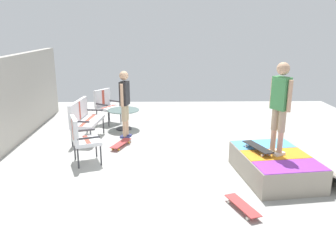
% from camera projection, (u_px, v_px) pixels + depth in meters
% --- Properties ---
extents(ground_plane, '(12.00, 12.00, 0.10)m').
position_uv_depth(ground_plane, '(176.00, 160.00, 7.75)').
color(ground_plane, '#A8A8A3').
extents(skate_ramp, '(1.99, 2.09, 0.48)m').
position_uv_depth(skate_ramp, '(276.00, 166.00, 6.67)').
color(skate_ramp, gray).
rests_on(skate_ramp, ground_plane).
extents(patio_bench, '(1.30, 0.67, 1.02)m').
position_uv_depth(patio_bench, '(83.00, 116.00, 8.84)').
color(patio_bench, '#38383D').
rests_on(patio_bench, ground_plane).
extents(patio_chair_near_house, '(0.82, 0.80, 1.02)m').
position_uv_depth(patio_chair_near_house, '(106.00, 103.00, 10.37)').
color(patio_chair_near_house, '#38383D').
rests_on(patio_chair_near_house, ground_plane).
extents(patio_chair_by_wall, '(0.77, 0.73, 1.02)m').
position_uv_depth(patio_chair_by_wall, '(81.00, 136.00, 7.26)').
color(patio_chair_by_wall, '#38383D').
rests_on(patio_chair_by_wall, ground_plane).
extents(patio_table, '(0.90, 0.90, 0.57)m').
position_uv_depth(patio_table, '(123.00, 115.00, 9.78)').
color(patio_table, '#38383D').
rests_on(patio_table, ground_plane).
extents(person_watching, '(0.47, 0.30, 1.75)m').
position_uv_depth(person_watching, '(125.00, 99.00, 8.89)').
color(person_watching, navy).
rests_on(person_watching, ground_plane).
extents(person_skater, '(0.43, 0.35, 1.74)m').
position_uv_depth(person_skater, '(280.00, 102.00, 6.33)').
color(person_skater, silver).
rests_on(person_skater, skate_ramp).
extents(skateboard_by_bench, '(0.82, 0.46, 0.10)m').
position_uv_depth(skateboard_by_bench, '(121.00, 143.00, 8.41)').
color(skateboard_by_bench, '#B23838').
rests_on(skateboard_by_bench, ground_plane).
extents(skateboard_spare, '(0.82, 0.45, 0.10)m').
position_uv_depth(skateboard_spare, '(242.00, 206.00, 5.49)').
color(skateboard_spare, '#B23838').
rests_on(skateboard_spare, ground_plane).
extents(skateboard_on_ramp, '(0.82, 0.44, 0.10)m').
position_uv_depth(skateboard_on_ramp, '(258.00, 147.00, 6.71)').
color(skateboard_on_ramp, black).
rests_on(skateboard_on_ramp, skate_ramp).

